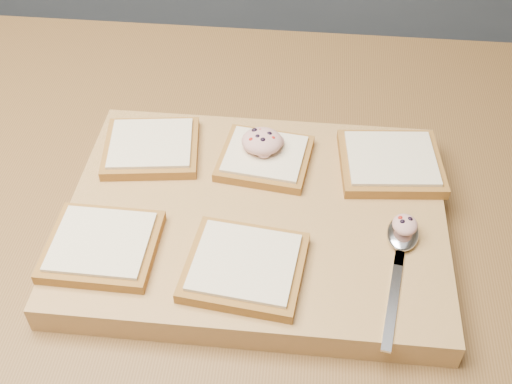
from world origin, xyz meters
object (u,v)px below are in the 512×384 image
(tuna_salad_dollop, at_px, (262,141))
(spoon, at_px, (402,242))
(cutting_board, at_px, (256,219))
(bread_far_center, at_px, (265,157))

(tuna_salad_dollop, height_order, spoon, tuna_salad_dollop)
(cutting_board, relative_size, tuna_salad_dollop, 8.59)
(spoon, bearing_deg, cutting_board, 166.48)
(cutting_board, bearing_deg, tuna_salad_dollop, 91.03)
(tuna_salad_dollop, bearing_deg, cutting_board, -88.97)
(spoon, bearing_deg, tuna_salad_dollop, 142.23)
(bread_far_center, distance_m, tuna_salad_dollop, 0.02)
(bread_far_center, distance_m, spoon, 0.21)
(tuna_salad_dollop, bearing_deg, bread_far_center, -60.56)
(bread_far_center, bearing_deg, tuna_salad_dollop, 119.44)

